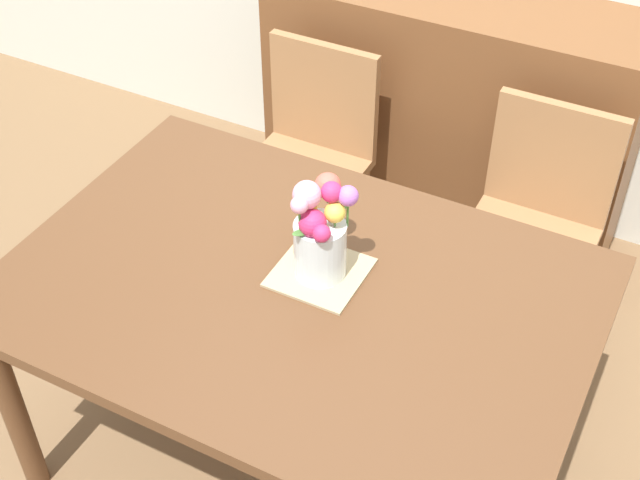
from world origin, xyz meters
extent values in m
plane|color=brown|center=(0.00, 0.00, 0.00)|extent=(12.00, 12.00, 0.00)
cube|color=brown|center=(0.00, 0.00, 0.74)|extent=(1.55, 1.07, 0.04)
cylinder|color=brown|center=(-0.69, -0.45, 0.36)|extent=(0.07, 0.07, 0.72)
cylinder|color=brown|center=(-0.69, 0.45, 0.36)|extent=(0.07, 0.07, 0.72)
cylinder|color=brown|center=(0.69, 0.45, 0.36)|extent=(0.07, 0.07, 0.72)
cube|color=#9E7047|center=(-0.43, 0.79, 0.46)|extent=(0.42, 0.42, 0.04)
cylinder|color=#9E7047|center=(-0.25, 0.61, 0.22)|extent=(0.04, 0.04, 0.44)
cylinder|color=#9E7047|center=(-0.61, 0.61, 0.22)|extent=(0.04, 0.04, 0.44)
cylinder|color=#9E7047|center=(-0.25, 0.97, 0.22)|extent=(0.04, 0.04, 0.44)
cylinder|color=#9E7047|center=(-0.61, 0.97, 0.22)|extent=(0.04, 0.04, 0.44)
cube|color=#9E7047|center=(-0.43, 0.98, 0.69)|extent=(0.42, 0.04, 0.42)
cube|color=#9E7047|center=(0.43, 0.79, 0.46)|extent=(0.42, 0.42, 0.04)
cylinder|color=#9E7047|center=(0.61, 0.61, 0.22)|extent=(0.04, 0.04, 0.44)
cylinder|color=#9E7047|center=(0.25, 0.61, 0.22)|extent=(0.04, 0.04, 0.44)
cylinder|color=#9E7047|center=(0.61, 0.97, 0.22)|extent=(0.04, 0.04, 0.44)
cylinder|color=#9E7047|center=(0.25, 0.97, 0.22)|extent=(0.04, 0.04, 0.44)
cube|color=#9E7047|center=(0.43, 0.98, 0.69)|extent=(0.42, 0.04, 0.42)
cube|color=brown|center=(-0.06, 1.33, 0.50)|extent=(1.40, 0.44, 1.00)
sphere|color=#B7933D|center=(-0.36, 1.10, 0.78)|extent=(0.04, 0.04, 0.04)
sphere|color=#B7933D|center=(0.24, 1.10, 0.78)|extent=(0.04, 0.04, 0.04)
sphere|color=#B7933D|center=(-0.36, 1.10, 0.38)|extent=(0.04, 0.04, 0.04)
sphere|color=#B7933D|center=(0.24, 1.10, 0.38)|extent=(0.04, 0.04, 0.04)
cube|color=tan|center=(0.03, 0.07, 0.76)|extent=(0.24, 0.24, 0.01)
cylinder|color=silver|center=(0.03, 0.07, 0.85)|extent=(0.14, 0.14, 0.16)
sphere|color=#EFD14C|center=(-0.01, 0.08, 0.97)|extent=(0.06, 0.06, 0.06)
cylinder|color=#478438|center=(-0.01, 0.08, 0.95)|extent=(0.01, 0.01, 0.05)
sphere|color=#D12D66|center=(0.05, 0.10, 1.03)|extent=(0.06, 0.06, 0.06)
cylinder|color=#478438|center=(0.05, 0.10, 0.97)|extent=(0.01, 0.01, 0.10)
sphere|color=#EFD14C|center=(0.07, 0.09, 0.98)|extent=(0.06, 0.06, 0.06)
cylinder|color=#478438|center=(0.07, 0.09, 0.95)|extent=(0.01, 0.01, 0.06)
sphere|color=#E55B4C|center=(0.00, 0.18, 0.98)|extent=(0.07, 0.07, 0.07)
cylinder|color=#478438|center=(0.00, 0.18, 0.95)|extent=(0.01, 0.01, 0.06)
sphere|color=#EA9EBC|center=(0.00, 0.06, 1.03)|extent=(0.07, 0.07, 0.07)
cylinder|color=#478438|center=(0.00, 0.06, 0.97)|extent=(0.01, 0.01, 0.11)
sphere|color=#EA9EBC|center=(0.00, 0.02, 1.02)|extent=(0.05, 0.05, 0.05)
cylinder|color=#478438|center=(0.00, 0.02, 0.97)|extent=(0.01, 0.01, 0.10)
sphere|color=#D12D66|center=(0.06, 0.02, 0.96)|extent=(0.05, 0.05, 0.05)
cylinder|color=#478438|center=(0.06, 0.02, 0.94)|extent=(0.01, 0.01, 0.04)
sphere|color=#B266C6|center=(0.09, 0.11, 1.02)|extent=(0.05, 0.05, 0.05)
cylinder|color=#478438|center=(0.09, 0.11, 0.97)|extent=(0.01, 0.01, 0.10)
sphere|color=#D12D66|center=(0.03, 0.04, 0.96)|extent=(0.07, 0.07, 0.07)
cylinder|color=#478438|center=(0.03, 0.04, 0.94)|extent=(0.01, 0.01, 0.04)
ellipsoid|color=#478438|center=(-0.02, 0.09, 0.96)|extent=(0.07, 0.04, 0.03)
ellipsoid|color=#478438|center=(0.05, 0.13, 0.95)|extent=(0.05, 0.07, 0.04)
ellipsoid|color=#478438|center=(0.01, 0.02, 0.94)|extent=(0.05, 0.07, 0.03)
camera|label=1|loc=(0.82, -1.44, 2.37)|focal=49.04mm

